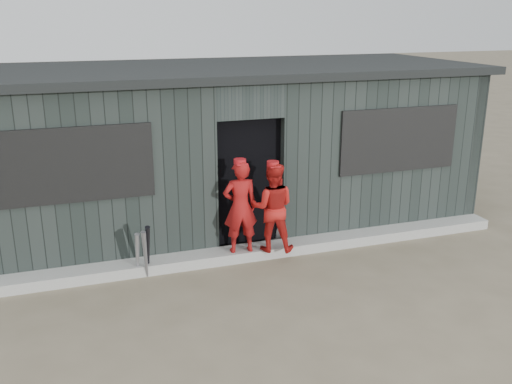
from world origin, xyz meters
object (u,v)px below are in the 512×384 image
object	(u,v)px
player_red_left	(240,207)
player_red_right	(272,207)
bat_left	(137,255)
player_grey_back	(284,200)
bat_mid	(145,254)
bat_right	(148,250)
dugout	(223,147)

from	to	relation	value
player_red_left	player_red_right	size ratio (longest dim) A/B	1.04
bat_left	player_grey_back	world-z (taller)	player_grey_back
bat_mid	bat_right	distance (m)	0.10
bat_mid	player_grey_back	size ratio (longest dim) A/B	0.54
bat_mid	player_grey_back	bearing A→B (deg)	17.70
player_grey_back	dugout	distance (m)	1.50
bat_mid	player_red_right	distance (m)	1.88
bat_left	player_grey_back	size ratio (longest dim) A/B	0.52
bat_right	player_grey_back	world-z (taller)	player_grey_back
player_red_right	player_grey_back	size ratio (longest dim) A/B	0.97
player_red_right	dugout	distance (m)	1.92
bat_left	player_grey_back	bearing A→B (deg)	15.36
player_red_left	bat_right	bearing A→B (deg)	7.72
player_red_right	dugout	size ratio (longest dim) A/B	0.16
bat_right	player_red_right	world-z (taller)	player_red_right
bat_mid	player_red_right	xyz separation A→B (m)	(1.83, 0.09, 0.44)
bat_left	dugout	distance (m)	2.70
bat_right	player_red_left	xyz separation A→B (m)	(1.33, 0.09, 0.43)
player_grey_back	bat_left	bearing A→B (deg)	-0.06
player_red_right	player_grey_back	bearing A→B (deg)	-102.39
player_grey_back	dugout	world-z (taller)	dugout
dugout	bat_mid	bearing A→B (deg)	-130.17
bat_right	player_grey_back	xyz separation A→B (m)	(2.21, 0.63, 0.28)
bat_left	player_red_right	size ratio (longest dim) A/B	0.53
player_red_right	bat_right	bearing A→B (deg)	21.68
bat_mid	bat_right	bearing A→B (deg)	60.93
bat_right	player_red_right	size ratio (longest dim) A/B	0.62
bat_right	player_red_right	bearing A→B (deg)	-0.06
bat_left	player_red_right	distance (m)	1.98
bat_mid	player_red_left	bearing A→B (deg)	7.30
player_red_left	bat_left	bearing A→B (deg)	7.89
bat_mid	dugout	world-z (taller)	dugout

